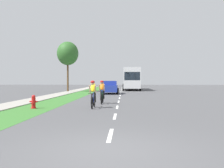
{
  "coord_description": "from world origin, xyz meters",
  "views": [
    {
      "loc": [
        0.4,
        -5.59,
        1.6
      ],
      "look_at": [
        -0.87,
        20.7,
        1.19
      ],
      "focal_mm": 39.82,
      "sensor_mm": 36.0,
      "label": 1
    }
  ],
  "objects_px": {
    "street_tree_near": "(68,54)",
    "cyclist_lead": "(93,94)",
    "cyclist_trailing": "(102,92)",
    "fire_hydrant_red": "(34,102)",
    "bus_white": "(131,78)",
    "sedan_blue": "(110,87)"
  },
  "relations": [
    {
      "from": "cyclist_trailing",
      "to": "bus_white",
      "type": "xyz_separation_m",
      "value": [
        2.66,
        24.43,
        1.17
      ]
    },
    {
      "from": "cyclist_trailing",
      "to": "sedan_blue",
      "type": "bearing_deg",
      "value": 90.68
    },
    {
      "from": "street_tree_near",
      "to": "cyclist_lead",
      "type": "bearing_deg",
      "value": -73.24
    },
    {
      "from": "fire_hydrant_red",
      "to": "cyclist_trailing",
      "type": "xyz_separation_m",
      "value": [
        3.61,
        3.07,
        0.44
      ]
    },
    {
      "from": "sedan_blue",
      "to": "street_tree_near",
      "type": "xyz_separation_m",
      "value": [
        -6.22,
        5.16,
        4.54
      ]
    },
    {
      "from": "cyclist_lead",
      "to": "sedan_blue",
      "type": "distance_m",
      "value": 15.03
    },
    {
      "from": "cyclist_trailing",
      "to": "street_tree_near",
      "type": "distance_m",
      "value": 19.19
    },
    {
      "from": "fire_hydrant_red",
      "to": "cyclist_lead",
      "type": "xyz_separation_m",
      "value": [
        3.33,
        0.42,
        0.44
      ]
    },
    {
      "from": "fire_hydrant_red",
      "to": "sedan_blue",
      "type": "xyz_separation_m",
      "value": [
        3.46,
        15.45,
        0.4
      ]
    },
    {
      "from": "cyclist_trailing",
      "to": "street_tree_near",
      "type": "relative_size",
      "value": 0.25
    },
    {
      "from": "cyclist_trailing",
      "to": "bus_white",
      "type": "bearing_deg",
      "value": 83.79
    },
    {
      "from": "cyclist_trailing",
      "to": "street_tree_near",
      "type": "height_order",
      "value": "street_tree_near"
    },
    {
      "from": "bus_white",
      "to": "street_tree_near",
      "type": "relative_size",
      "value": 1.66
    },
    {
      "from": "fire_hydrant_red",
      "to": "sedan_blue",
      "type": "bearing_deg",
      "value": 77.36
    },
    {
      "from": "bus_white",
      "to": "cyclist_trailing",
      "type": "bearing_deg",
      "value": -96.21
    },
    {
      "from": "fire_hydrant_red",
      "to": "street_tree_near",
      "type": "distance_m",
      "value": 21.36
    },
    {
      "from": "sedan_blue",
      "to": "bus_white",
      "type": "bearing_deg",
      "value": 76.9
    },
    {
      "from": "cyclist_trailing",
      "to": "fire_hydrant_red",
      "type": "bearing_deg",
      "value": -139.62
    },
    {
      "from": "street_tree_near",
      "to": "bus_white",
      "type": "bearing_deg",
      "value": 37.38
    },
    {
      "from": "cyclist_trailing",
      "to": "bus_white",
      "type": "relative_size",
      "value": 0.15
    },
    {
      "from": "cyclist_trailing",
      "to": "bus_white",
      "type": "distance_m",
      "value": 24.6
    },
    {
      "from": "fire_hydrant_red",
      "to": "sedan_blue",
      "type": "relative_size",
      "value": 0.18
    }
  ]
}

